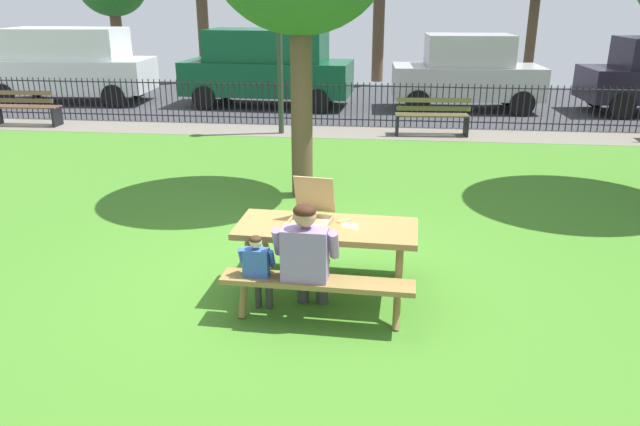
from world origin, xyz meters
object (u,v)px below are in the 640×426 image
pizza_box_open (311,215)px  parked_car_left (268,66)px  parked_car_center (467,72)px  picnic_table_foreground (327,242)px  lamp_post_walkway (279,18)px  child_at_table (258,267)px  adult_at_table (307,255)px  pizza_slice_on_table (349,224)px  parked_car_far_left (69,64)px  park_bench_left (25,108)px  park_bench_center (432,117)px

pizza_box_open → parked_car_left: parked_car_left is taller
parked_car_left → parked_car_center: size_ratio=1.19×
picnic_table_foreground → lamp_post_walkway: lamp_post_walkway is taller
pizza_box_open → lamp_post_walkway: bearing=102.2°
child_at_table → parked_car_left: 11.92m
adult_at_table → child_at_table: 0.48m
pizza_box_open → pizza_slice_on_table: bearing=1.2°
adult_at_table → parked_car_left: 12.00m
pizza_box_open → child_at_table: size_ratio=0.62×
pizza_box_open → child_at_table: (-0.43, -0.55, -0.34)m
parked_car_far_left → parked_car_left: (5.79, -0.00, 0.00)m
picnic_table_foreground → parked_car_left: bearing=104.1°
child_at_table → park_bench_left: size_ratio=0.54×
parked_car_center → park_bench_center: bearing=-107.9°
adult_at_table → park_bench_center: adult_at_table is taller
picnic_table_foreground → parked_car_far_left: size_ratio=0.40×
picnic_table_foreground → parked_car_center: 11.50m
park_bench_left → parked_car_center: (10.63, 3.35, 0.59)m
pizza_box_open → adult_at_table: bearing=-86.7°
adult_at_table → parked_car_center: bearing=76.8°
pizza_box_open → adult_at_table: 0.58m
child_at_table → lamp_post_walkway: lamp_post_walkway is taller
pizza_slice_on_table → adult_at_table: 0.66m
lamp_post_walkway → parked_car_center: size_ratio=1.02×
pizza_slice_on_table → parked_car_far_left: bearing=128.3°
child_at_table → parked_car_center: (3.21, 11.70, 0.49)m
pizza_box_open → lamp_post_walkway: lamp_post_walkway is taller
park_bench_center → parked_car_far_left: size_ratio=0.34×
pizza_slice_on_table → park_bench_center: size_ratio=0.17×
adult_at_table → parked_car_far_left: (-8.46, 11.69, 0.44)m
lamp_post_walkway → pizza_box_open: bearing=-77.8°
pizza_box_open → parked_car_far_left: size_ratio=0.11×
picnic_table_foreground → park_bench_left: bearing=135.6°
pizza_slice_on_table → child_at_table: (-0.81, -0.56, -0.26)m
child_at_table → parked_car_far_left: size_ratio=0.18×
park_bench_left → park_bench_center: same height
picnic_table_foreground → parked_car_center: bearing=76.9°
picnic_table_foreground → lamp_post_walkway: size_ratio=0.46×
park_bench_center → parked_car_far_left: (-10.12, 3.35, 0.68)m
adult_at_table → lamp_post_walkway: lamp_post_walkway is taller
park_bench_center → parked_car_left: (-4.33, 3.35, 0.68)m
pizza_box_open → child_at_table: bearing=-127.9°
picnic_table_foreground → lamp_post_walkway: bearing=103.3°
park_bench_left → parked_car_center: parked_car_center is taller
parked_car_center → lamp_post_walkway: bearing=-141.6°
picnic_table_foreground → parked_car_far_left: 14.12m
park_bench_center → parked_car_center: (1.08, 3.35, 0.59)m
lamp_post_walkway → adult_at_table: bearing=-78.3°
pizza_box_open → parked_car_center: size_ratio=0.14×
park_bench_left → lamp_post_walkway: size_ratio=0.40×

